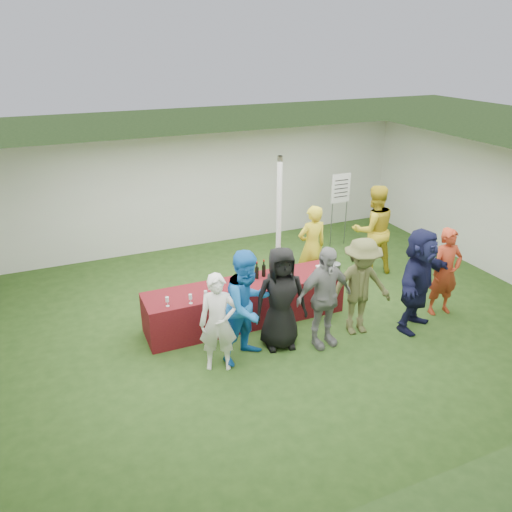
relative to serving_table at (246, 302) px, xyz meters
name	(u,v)px	position (x,y,z in m)	size (l,w,h in m)	color
ground	(281,317)	(0.65, -0.13, -0.38)	(60.00, 60.00, 0.00)	#284719
tent	(279,224)	(1.15, 1.07, 0.98)	(10.00, 10.00, 10.00)	white
serving_table	(246,302)	(0.00, 0.00, 0.00)	(3.60, 0.80, 0.75)	maroon
wine_bottles	(270,269)	(0.55, 0.15, 0.50)	(0.62, 0.13, 0.32)	black
wine_glasses	(226,289)	(-0.46, -0.26, 0.49)	(2.86, 0.13, 0.16)	silver
water_bottle	(242,277)	(-0.03, 0.08, 0.48)	(0.07, 0.07, 0.23)	silver
bar_towel	(324,267)	(1.61, 0.05, 0.39)	(0.25, 0.18, 0.03)	white
dump_bucket	(334,268)	(1.67, -0.22, 0.46)	(0.22, 0.22, 0.18)	slate
wine_list_sign	(340,194)	(3.45, 2.47, 0.94)	(0.50, 0.03, 1.80)	slate
staff_pourer	(312,247)	(1.76, 0.79, 0.49)	(0.63, 0.41, 1.73)	gold
staff_back	(373,230)	(3.28, 0.87, 0.60)	(0.95, 0.74, 1.95)	gold
customer_0	(218,323)	(-0.90, -1.12, 0.42)	(0.58, 0.38, 1.59)	white
customer_1	(248,306)	(-0.38, -1.03, 0.55)	(0.90, 0.70, 1.84)	blue
customer_2	(281,298)	(0.23, -0.94, 0.50)	(0.86, 0.56, 1.75)	black
customer_3	(324,297)	(0.89, -1.18, 0.50)	(1.03, 0.43, 1.75)	gray
customer_4	(360,287)	(1.64, -1.10, 0.50)	(1.13, 0.65, 1.75)	brown
customer_5	(418,280)	(2.64, -1.35, 0.55)	(1.72, 0.55, 1.85)	#141638
customer_6	(445,272)	(3.45, -1.14, 0.46)	(0.61, 0.40, 1.66)	#A9341C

